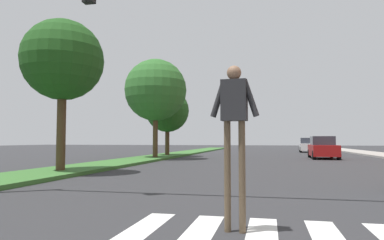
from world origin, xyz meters
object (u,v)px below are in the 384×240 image
Objects in this scene: tree_distant at (167,111)px; sedan_midblock at (323,148)px; tree_far at (156,90)px; tree_mid at (63,61)px; traffic_light_gantry at (91,14)px; sedan_distant at (308,146)px; pedestrian_performer at (234,120)px.

tree_distant is 1.32× the size of sedan_midblock.
tree_far is at bearing -85.37° from tree_distant.
tree_mid is 1.11× the size of tree_distant.
sedan_distant is at bearing 76.13° from traffic_light_gantry.
tree_far is 1.69× the size of sedan_midblock.
traffic_light_gantry is (4.21, -20.69, 0.54)m from tree_distant.
tree_mid is at bearing 136.19° from pedestrian_performer.
tree_mid is at bearing -91.22° from tree_far.
tree_distant is at bearing 108.91° from pedestrian_performer.
tree_far reaches higher than sedan_distant.
tree_distant reaches higher than pedestrian_performer.
pedestrian_performer reaches higher than sedan_distant.
tree_mid is 15.55m from tree_distant.
sedan_distant is at bearing 55.44° from tree_far.
tree_far is at bearing 111.85° from pedestrian_performer.
tree_mid reaches higher than sedan_midblock.
sedan_midblock is at bearing 50.52° from tree_mid.
tree_distant is at bearing -132.69° from sedan_distant.
tree_far is at bearing 103.19° from traffic_light_gantry.
sedan_midblock is at bearing 78.74° from pedestrian_performer.
tree_mid is at bearing -113.30° from sedan_distant.
traffic_light_gantry is (3.87, -16.50, -0.60)m from tree_far.
traffic_light_gantry reaches higher than sedan_distant.
tree_mid is 11.35m from tree_far.
tree_mid is 19.60m from sedan_midblock.
tree_mid is 32.15m from sedan_distant.
tree_distant is 1.32× the size of sedan_distant.
tree_distant is at bearing 176.77° from sedan_midblock.
traffic_light_gantry is at bearing -103.87° from sedan_distant.
traffic_light_gantry is 5.14m from pedestrian_performer.
tree_distant is 12.72m from sedan_midblock.
pedestrian_performer is at bearing -97.50° from sedan_distant.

